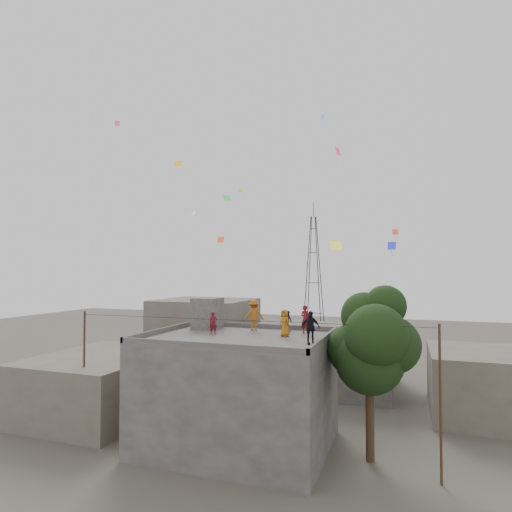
% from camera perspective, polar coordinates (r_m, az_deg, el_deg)
% --- Properties ---
extents(ground, '(140.00, 140.00, 0.00)m').
position_cam_1_polar(ground, '(26.37, -2.42, -23.95)').
color(ground, '#4B453E').
rests_on(ground, ground).
extents(main_building, '(10.00, 8.00, 6.10)m').
position_cam_1_polar(main_building, '(25.39, -2.41, -17.55)').
color(main_building, '#444240').
rests_on(main_building, ground).
extents(parapet, '(10.00, 8.00, 0.30)m').
position_cam_1_polar(parapet, '(24.73, -2.40, -10.39)').
color(parapet, '#444240').
rests_on(parapet, main_building).
extents(stair_head_box, '(1.60, 1.80, 2.00)m').
position_cam_1_polar(stair_head_box, '(28.27, -6.49, -7.59)').
color(stair_head_box, '#444240').
rests_on(stair_head_box, main_building).
extents(neighbor_west, '(8.00, 10.00, 4.00)m').
position_cam_1_polar(neighbor_west, '(32.81, -19.84, -15.74)').
color(neighbor_west, '#5B5248').
rests_on(neighbor_west, ground).
extents(neighbor_north, '(12.00, 9.00, 5.00)m').
position_cam_1_polar(neighbor_north, '(38.10, 8.59, -13.11)').
color(neighbor_north, '#444240').
rests_on(neighbor_north, ground).
extents(neighbor_northwest, '(9.00, 8.00, 7.00)m').
position_cam_1_polar(neighbor_northwest, '(43.63, -6.83, -10.37)').
color(neighbor_northwest, '#5B5248').
rests_on(neighbor_northwest, ground).
extents(neighbor_east, '(7.00, 8.00, 4.40)m').
position_cam_1_polar(neighbor_east, '(33.94, 28.23, -14.81)').
color(neighbor_east, '#5B5248').
rests_on(neighbor_east, ground).
extents(tree, '(4.90, 4.60, 9.10)m').
position_cam_1_polar(tree, '(23.66, 15.29, -11.06)').
color(tree, black).
rests_on(tree, ground).
extents(utility_line, '(20.12, 0.62, 7.40)m').
position_cam_1_polar(utility_line, '(23.89, -2.41, -16.62)').
color(utility_line, black).
rests_on(utility_line, ground).
extents(transmission_tower, '(2.97, 2.97, 20.01)m').
position_cam_1_polar(transmission_tower, '(64.06, 7.69, -2.69)').
color(transmission_tower, black).
rests_on(transmission_tower, ground).
extents(person_red_adult, '(0.72, 0.60, 1.69)m').
position_cam_1_polar(person_red_adult, '(26.13, 6.59, -8.39)').
color(person_red_adult, maroon).
rests_on(person_red_adult, main_building).
extents(person_orange_child, '(0.90, 0.79, 1.54)m').
position_cam_1_polar(person_orange_child, '(24.86, 3.85, -8.90)').
color(person_orange_child, '#BD6B15').
rests_on(person_orange_child, main_building).
extents(person_dark_child, '(0.79, 0.76, 1.28)m').
position_cam_1_polar(person_dark_child, '(27.04, 4.26, -8.62)').
color(person_dark_child, black).
rests_on(person_dark_child, main_building).
extents(person_dark_adult, '(1.08, 0.84, 1.70)m').
position_cam_1_polar(person_dark_adult, '(22.37, 7.26, -9.45)').
color(person_dark_adult, black).
rests_on(person_dark_adult, main_building).
extents(person_orange_adult, '(1.43, 1.21, 1.92)m').
position_cam_1_polar(person_orange_adult, '(27.29, -0.27, -7.88)').
color(person_orange_adult, '#AF5914').
rests_on(person_orange_adult, main_building).
extents(person_red_child, '(0.58, 0.54, 1.33)m').
position_cam_1_polar(person_red_child, '(25.69, -5.72, -8.91)').
color(person_red_child, maroon).
rests_on(person_red_child, main_building).
extents(kites, '(20.28, 16.10, 12.16)m').
position_cam_1_polar(kites, '(30.72, 3.93, 8.34)').
color(kites, '#FC421A').
rests_on(kites, ground).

